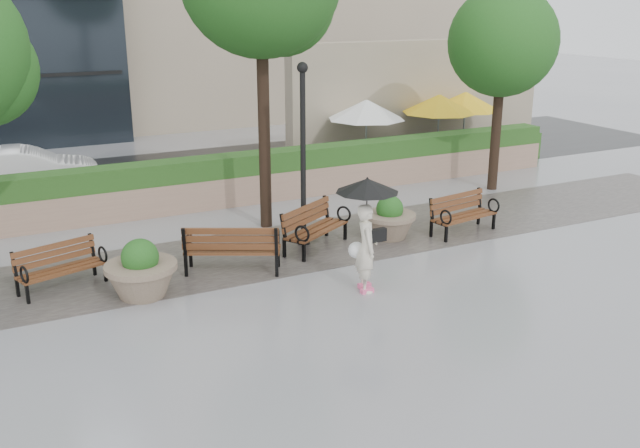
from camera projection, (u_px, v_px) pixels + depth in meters
name	position (u px, v px, depth m)	size (l,w,h in m)	color
ground	(292.00, 308.00, 12.94)	(100.00, 100.00, 0.00)	gray
cobble_strip	(234.00, 257.00, 15.49)	(28.00, 3.20, 0.01)	#383330
hedge_wall	(181.00, 186.00, 18.69)	(24.00, 0.80, 1.35)	#A07D67
cafe_wall	(419.00, 99.00, 24.91)	(10.00, 0.60, 4.00)	tan
cafe_hedge	(442.00, 155.00, 23.30)	(8.00, 0.50, 0.90)	#1D4617
asphalt_street	(146.00, 178.00, 22.29)	(40.00, 7.00, 0.00)	black
bench_1	(62.00, 276.00, 13.71)	(1.75, 1.11, 0.88)	brown
bench_2	(233.00, 258.00, 14.55)	(2.05, 1.55, 1.03)	brown
bench_3	(315.00, 236.00, 15.93)	(1.92, 1.54, 0.98)	brown
bench_4	(463.00, 222.00, 16.97)	(1.81, 0.97, 0.93)	brown
planter_left	(141.00, 274.00, 13.33)	(1.35, 1.35, 1.13)	#7F6B56
planter_right	(389.00, 222.00, 16.59)	(1.22, 1.22, 1.03)	#7F6B56
lamppost	(303.00, 167.00, 15.76)	(0.28, 0.28, 4.09)	black
tree_2	(505.00, 45.00, 19.88)	(3.19, 3.05, 5.75)	black
patio_umb_white	(366.00, 110.00, 22.48)	(2.50, 2.50, 2.30)	black
patio_umb_yellow_a	(439.00, 104.00, 23.70)	(2.50, 2.50, 2.30)	black
patio_umb_yellow_b	(465.00, 101.00, 24.34)	(2.50, 2.50, 2.30)	black
car_right	(26.00, 170.00, 20.35)	(1.41, 4.03, 1.33)	white
pedestrian	(367.00, 224.00, 13.36)	(1.20, 1.20, 2.19)	beige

